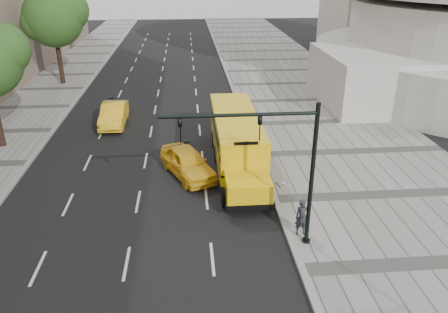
{
  "coord_description": "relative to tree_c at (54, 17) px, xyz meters",
  "views": [
    {
      "loc": [
        1.73,
        -24.66,
        11.28
      ],
      "look_at": [
        3.5,
        -4.0,
        1.9
      ],
      "focal_mm": 35.0,
      "sensor_mm": 36.0,
      "label": 1
    }
  ],
  "objects": [
    {
      "name": "sidewalk_museum",
      "position": [
        22.4,
        -18.81,
        -6.34
      ],
      "size": [
        12.0,
        140.0,
        0.15
      ],
      "primitive_type": "cube",
      "color": "gray",
      "rests_on": "ground"
    },
    {
      "name": "curb_museum",
      "position": [
        16.4,
        -18.81,
        -6.34
      ],
      "size": [
        0.3,
        140.0,
        0.15
      ],
      "primitive_type": "cube",
      "color": "gray",
      "rests_on": "ground"
    },
    {
      "name": "school_bus",
      "position": [
        14.9,
        -19.69,
        -4.65
      ],
      "size": [
        2.96,
        11.56,
        3.19
      ],
      "color": "yellow",
      "rests_on": "ground"
    },
    {
      "name": "taxi_near",
      "position": [
        11.98,
        -21.01,
        -5.62
      ],
      "size": [
        3.6,
        5.03,
        1.59
      ],
      "primitive_type": "imported",
      "rotation": [
        0.0,
        0.0,
        0.42
      ],
      "color": "yellow",
      "rests_on": "ground"
    },
    {
      "name": "curb_far",
      "position": [
        2.4,
        -18.81,
        -6.34
      ],
      "size": [
        0.3,
        140.0,
        0.15
      ],
      "primitive_type": "cube",
      "color": "gray",
      "rests_on": "ground"
    },
    {
      "name": "taxi_far",
      "position": [
        6.6,
        -12.14,
        -5.62
      ],
      "size": [
        1.74,
        4.87,
        1.6
      ],
      "primitive_type": "imported",
      "rotation": [
        0.0,
        0.0,
        0.01
      ],
      "color": "yellow",
      "rests_on": "ground"
    },
    {
      "name": "pedestrian",
      "position": [
        16.92,
        -27.56,
        -5.42
      ],
      "size": [
        0.63,
        0.43,
        1.69
      ],
      "primitive_type": "imported",
      "rotation": [
        0.0,
        0.0,
        0.04
      ],
      "color": "#2A2B32",
      "rests_on": "sidewalk_museum"
    },
    {
      "name": "ground",
      "position": [
        10.4,
        -18.81,
        -6.42
      ],
      "size": [
        140.0,
        140.0,
        0.0
      ],
      "primitive_type": "plane",
      "color": "black",
      "rests_on": "ground"
    },
    {
      "name": "traffic_signal",
      "position": [
        15.59,
        -28.16,
        -2.32
      ],
      "size": [
        6.18,
        0.36,
        6.4
      ],
      "color": "black",
      "rests_on": "ground"
    },
    {
      "name": "tree_c",
      "position": [
        0.0,
        0.0,
        0.0
      ],
      "size": [
        6.16,
        5.47,
        9.11
      ],
      "color": "black",
      "rests_on": "ground"
    }
  ]
}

